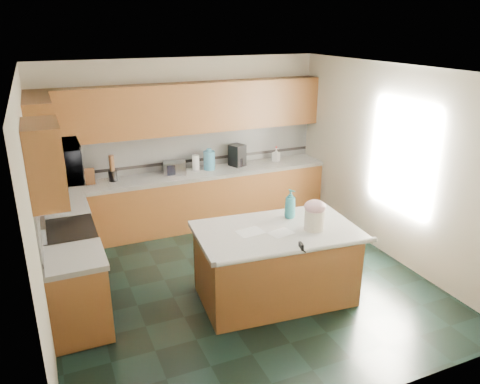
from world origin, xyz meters
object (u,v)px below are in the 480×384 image
island_top (276,231)px  soap_bottle_island (290,204)px  treat_jar (314,220)px  knife_block (90,177)px  toaster_oven (175,168)px  island_base (275,266)px  coffee_maker (237,155)px

island_top → soap_bottle_island: soap_bottle_island is taller
treat_jar → knife_block: bearing=131.2°
island_top → toaster_oven: size_ratio=5.35×
island_base → knife_block: size_ratio=7.20×
soap_bottle_island → treat_jar: bearing=-96.6°
island_top → coffee_maker: 2.64m
treat_jar → knife_block: knife_block is taller
island_base → island_top: bearing=-129.9°
soap_bottle_island → knife_block: 3.12m
island_base → knife_block: bearing=130.7°
island_base → treat_jar: treat_jar is taller
island_base → soap_bottle_island: soap_bottle_island is taller
soap_bottle_island → knife_block: size_ratio=1.48×
knife_block → coffee_maker: coffee_maker is taller
island_top → treat_jar: treat_jar is taller
treat_jar → knife_block: size_ratio=0.99×
treat_jar → coffee_maker: coffee_maker is taller
island_base → coffee_maker: coffee_maker is taller
island_base → toaster_oven: size_ratio=5.07×
island_base → island_top: size_ratio=0.95×
coffee_maker → island_base: bearing=-125.1°
treat_jar → coffee_maker: size_ratio=0.68×
toaster_oven → coffee_maker: size_ratio=0.97×
island_top → knife_block: 3.11m
treat_jar → coffee_maker: (0.19, 2.74, 0.06)m
soap_bottle_island → toaster_oven: 2.43m
toaster_oven → coffee_maker: bearing=17.4°
soap_bottle_island → knife_block: soap_bottle_island is taller
island_base → toaster_oven: 2.65m
soap_bottle_island → toaster_oven: size_ratio=1.04×
soap_bottle_island → coffee_maker: 2.34m
island_top → knife_block: (-1.81, 2.53, 0.15)m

